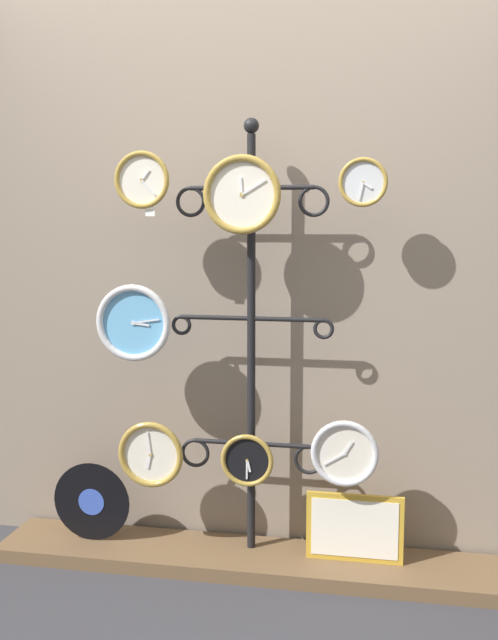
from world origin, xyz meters
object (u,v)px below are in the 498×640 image
object	(u,v)px
clock_top_left	(142,180)
clock_top_center	(242,195)
clock_bottom_right	(345,453)
clock_bottom_center	(248,460)
vinyl_record	(92,502)
clock_top_right	(363,182)
picture_frame	(355,528)
clock_bottom_left	(151,454)
clock_middle_left	(134,323)
display_stand	(251,419)

from	to	relation	value
clock_top_left	clock_top_center	bearing A→B (deg)	1.29
clock_top_left	clock_bottom_right	size ratio (longest dim) A/B	0.85
clock_bottom_center	vinyl_record	distance (m)	0.75
clock_top_right	picture_frame	world-z (taller)	clock_top_right
clock_bottom_left	vinyl_record	size ratio (longest dim) A/B	0.82
clock_bottom_right	picture_frame	xyz separation A→B (m)	(0.04, 0.06, -0.34)
vinyl_record	picture_frame	bearing A→B (deg)	0.39
clock_top_center	clock_middle_left	size ratio (longest dim) A/B	0.98
clock_top_left	clock_middle_left	distance (m)	0.59
clock_middle_left	clock_bottom_right	bearing A→B (deg)	-0.15
clock_top_right	clock_top_center	bearing A→B (deg)	-176.37
clock_top_center	clock_top_right	xyz separation A→B (m)	(0.47, 0.03, 0.05)
clock_top_center	clock_bottom_center	world-z (taller)	clock_top_center
picture_frame	clock_bottom_center	bearing A→B (deg)	-175.57
picture_frame	vinyl_record	bearing A→B (deg)	-179.61
clock_middle_left	clock_bottom_left	world-z (taller)	clock_middle_left
clock_middle_left	clock_bottom_center	world-z (taller)	clock_middle_left
clock_top_right	clock_bottom_center	world-z (taller)	clock_top_right
clock_top_left	picture_frame	bearing A→B (deg)	3.77
clock_bottom_center	picture_frame	world-z (taller)	clock_bottom_center
clock_top_center	clock_bottom_left	size ratio (longest dim) A/B	1.10
clock_middle_left	clock_top_right	bearing A→B (deg)	2.50
clock_bottom_right	clock_top_center	bearing A→B (deg)	178.25
clock_middle_left	clock_top_left	bearing A→B (deg)	1.71
display_stand	clock_top_center	xyz separation A→B (m)	(-0.02, -0.10, 0.94)
display_stand	clock_bottom_center	distance (m)	0.18
display_stand	clock_middle_left	xyz separation A→B (m)	(-0.48, -0.11, 0.42)
clock_top_right	clock_bottom_center	size ratio (longest dim) A/B	0.85
vinyl_record	clock_bottom_left	bearing A→B (deg)	-8.01
clock_top_left	clock_bottom_right	xyz separation A→B (m)	(0.83, -0.00, -1.09)
clock_top_left	clock_top_center	world-z (taller)	clock_top_left
clock_top_left	clock_bottom_right	distance (m)	1.38
clock_bottom_left	clock_bottom_center	distance (m)	0.42
clock_top_left	picture_frame	world-z (taller)	clock_top_left
clock_top_left	clock_top_right	size ratio (longest dim) A/B	1.22
picture_frame	clock_bottom_right	bearing A→B (deg)	-124.66
vinyl_record	clock_bottom_center	bearing A→B (deg)	-2.14
clock_top_left	vinyl_record	bearing A→B (deg)	169.90
clock_top_right	clock_bottom_right	size ratio (longest dim) A/B	0.70
clock_middle_left	clock_bottom_center	xyz separation A→B (m)	(0.48, 0.02, -0.57)
clock_top_center	clock_bottom_center	xyz separation A→B (m)	(0.02, 0.01, -1.09)
clock_top_left	clock_middle_left	size ratio (longest dim) A/B	0.72
clock_top_left	vinyl_record	size ratio (longest dim) A/B	0.66
clock_top_right	display_stand	bearing A→B (deg)	171.01
clock_top_right	clock_middle_left	bearing A→B (deg)	-177.50
clock_top_right	vinyl_record	size ratio (longest dim) A/B	0.55
vinyl_record	clock_top_center	bearing A→B (deg)	-3.36
clock_middle_left	clock_bottom_left	size ratio (longest dim) A/B	1.13
clock_bottom_left	clock_top_center	bearing A→B (deg)	0.09
clock_top_center	clock_top_right	size ratio (longest dim) A/B	1.65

